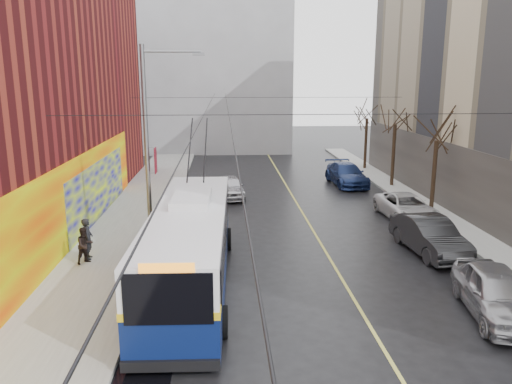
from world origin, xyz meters
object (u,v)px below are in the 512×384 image
(tree_mid, at_px, (396,113))
(trolleybus, at_px, (190,244))
(parked_car_a, at_px, (497,293))
(parked_car_c, at_px, (406,207))
(pedestrian_b, at_px, (85,245))
(parked_car_b, at_px, (430,236))
(streetlight_pole, at_px, (150,145))
(following_car, at_px, (230,187))
(tree_near, at_px, (438,127))
(tree_far, at_px, (367,109))
(pedestrian_a, at_px, (88,239))
(parked_car_d, at_px, (347,174))

(tree_mid, distance_m, trolleybus, 21.60)
(parked_car_a, bearing_deg, parked_car_c, 93.21)
(parked_car_c, distance_m, pedestrian_b, 16.93)
(tree_mid, xyz_separation_m, parked_car_b, (-2.95, -13.77, -4.44))
(streetlight_pole, xyz_separation_m, parked_car_b, (12.19, -0.77, -4.04))
(streetlight_pole, distance_m, trolleybus, 5.19)
(following_car, distance_m, pedestrian_b, 13.46)
(tree_near, xyz_separation_m, tree_far, (0.00, 14.00, 0.17))
(tree_mid, height_order, tree_far, tree_mid)
(tree_near, bearing_deg, parked_car_c, -146.43)
(tree_near, xyz_separation_m, pedestrian_b, (-17.79, -7.44, -4.06))
(pedestrian_a, bearing_deg, streetlight_pole, -81.12)
(parked_car_c, relative_size, pedestrian_a, 2.82)
(parked_car_c, bearing_deg, tree_far, 79.42)
(parked_car_d, bearing_deg, tree_near, -72.33)
(parked_car_a, xyz_separation_m, pedestrian_b, (-14.59, 5.37, 0.11))
(pedestrian_b, bearing_deg, parked_car_c, -26.04)
(tree_mid, bearing_deg, tree_far, 90.00)
(tree_mid, distance_m, parked_car_a, 20.56)
(trolleybus, relative_size, parked_car_d, 2.29)
(trolleybus, distance_m, parked_car_b, 10.78)
(streetlight_pole, xyz_separation_m, tree_far, (15.14, 20.00, 0.30))
(parked_car_d, bearing_deg, parked_car_a, -93.83)
(parked_car_b, bearing_deg, trolleybus, -169.77)
(tree_mid, relative_size, parked_car_d, 1.24)
(parked_car_d, bearing_deg, pedestrian_a, -138.24)
(trolleybus, height_order, pedestrian_a, trolleybus)
(pedestrian_a, bearing_deg, parked_car_b, -99.43)
(tree_far, height_order, following_car, tree_far)
(pedestrian_b, bearing_deg, following_car, 15.64)
(tree_near, distance_m, tree_mid, 7.01)
(parked_car_c, bearing_deg, following_car, 145.56)
(streetlight_pole, height_order, pedestrian_a, streetlight_pole)
(streetlight_pole, relative_size, parked_car_a, 1.90)
(streetlight_pole, distance_m, tree_near, 16.28)
(following_car, relative_size, pedestrian_a, 2.33)
(parked_car_b, bearing_deg, pedestrian_b, 177.45)
(parked_car_a, height_order, parked_car_c, parked_car_a)
(trolleybus, relative_size, pedestrian_b, 8.05)
(tree_far, relative_size, parked_car_a, 1.39)
(parked_car_a, bearing_deg, pedestrian_a, 167.17)
(trolleybus, relative_size, parked_car_a, 2.61)
(tree_far, xyz_separation_m, parked_car_a, (-3.20, -26.81, -4.33))
(parked_car_c, bearing_deg, tree_near, 30.42)
(trolleybus, relative_size, pedestrian_a, 6.99)
(tree_far, xyz_separation_m, parked_car_b, (-2.95, -20.77, -4.33))
(parked_car_d, bearing_deg, parked_car_c, -86.87)
(trolleybus, height_order, pedestrian_b, trolleybus)
(tree_far, height_order, pedestrian_a, tree_far)
(trolleybus, bearing_deg, parked_car_d, 61.39)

